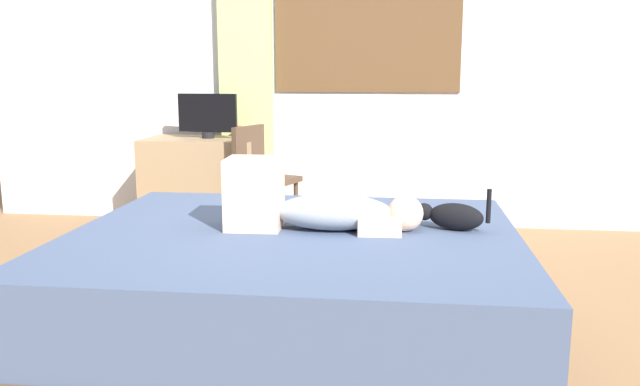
{
  "coord_description": "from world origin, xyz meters",
  "views": [
    {
      "loc": [
        0.35,
        -3.03,
        1.27
      ],
      "look_at": [
        -0.04,
        0.1,
        0.67
      ],
      "focal_mm": 36.49,
      "sensor_mm": 36.0,
      "label": 1
    }
  ],
  "objects_px": {
    "bed": "(294,285)",
    "chair_by_desk": "(260,173)",
    "desk": "(204,184)",
    "cup": "(238,131)",
    "person_lying": "(313,206)",
    "cat": "(452,216)",
    "tv_monitor": "(208,115)"
  },
  "relations": [
    {
      "from": "desk",
      "to": "chair_by_desk",
      "type": "relative_size",
      "value": 1.05
    },
    {
      "from": "bed",
      "to": "chair_by_desk",
      "type": "bearing_deg",
      "value": 107.14
    },
    {
      "from": "bed",
      "to": "chair_by_desk",
      "type": "relative_size",
      "value": 2.51
    },
    {
      "from": "person_lying",
      "to": "chair_by_desk",
      "type": "distance_m",
      "value": 1.85
    },
    {
      "from": "bed",
      "to": "desk",
      "type": "xyz_separation_m",
      "value": [
        -1.08,
        2.05,
        0.11
      ]
    },
    {
      "from": "bed",
      "to": "cat",
      "type": "height_order",
      "value": "cat"
    },
    {
      "from": "bed",
      "to": "person_lying",
      "type": "height_order",
      "value": "person_lying"
    },
    {
      "from": "bed",
      "to": "cup",
      "type": "bearing_deg",
      "value": 110.51
    },
    {
      "from": "bed",
      "to": "tv_monitor",
      "type": "height_order",
      "value": "tv_monitor"
    },
    {
      "from": "person_lying",
      "to": "chair_by_desk",
      "type": "bearing_deg",
      "value": 110.18
    },
    {
      "from": "person_lying",
      "to": "cat",
      "type": "bearing_deg",
      "value": 5.94
    },
    {
      "from": "bed",
      "to": "chair_by_desk",
      "type": "xyz_separation_m",
      "value": [
        -0.55,
        1.8,
        0.25
      ]
    },
    {
      "from": "cat",
      "to": "chair_by_desk",
      "type": "distance_m",
      "value": 2.11
    },
    {
      "from": "cup",
      "to": "person_lying",
      "type": "bearing_deg",
      "value": -67.02
    },
    {
      "from": "person_lying",
      "to": "desk",
      "type": "xyz_separation_m",
      "value": [
        -1.16,
        1.99,
        -0.27
      ]
    },
    {
      "from": "bed",
      "to": "cup",
      "type": "height_order",
      "value": "cup"
    },
    {
      "from": "tv_monitor",
      "to": "desk",
      "type": "bearing_deg",
      "value": 180.0
    },
    {
      "from": "desk",
      "to": "cup",
      "type": "height_order",
      "value": "cup"
    },
    {
      "from": "cat",
      "to": "desk",
      "type": "xyz_separation_m",
      "value": [
        -1.82,
        1.92,
        -0.22
      ]
    },
    {
      "from": "cup",
      "to": "desk",
      "type": "bearing_deg",
      "value": -151.08
    },
    {
      "from": "cup",
      "to": "tv_monitor",
      "type": "bearing_deg",
      "value": -145.42
    },
    {
      "from": "person_lying",
      "to": "cup",
      "type": "relative_size",
      "value": 10.55
    },
    {
      "from": "cat",
      "to": "desk",
      "type": "height_order",
      "value": "desk"
    },
    {
      "from": "desk",
      "to": "chair_by_desk",
      "type": "bearing_deg",
      "value": -26.32
    },
    {
      "from": "bed",
      "to": "tv_monitor",
      "type": "relative_size",
      "value": 4.5
    },
    {
      "from": "bed",
      "to": "desk",
      "type": "relative_size",
      "value": 2.4
    },
    {
      "from": "person_lying",
      "to": "cup",
      "type": "bearing_deg",
      "value": 112.98
    },
    {
      "from": "cat",
      "to": "desk",
      "type": "relative_size",
      "value": 0.38
    },
    {
      "from": "tv_monitor",
      "to": "cup",
      "type": "bearing_deg",
      "value": 34.58
    },
    {
      "from": "cat",
      "to": "bed",
      "type": "bearing_deg",
      "value": -170.07
    },
    {
      "from": "person_lying",
      "to": "tv_monitor",
      "type": "xyz_separation_m",
      "value": [
        -1.11,
        1.99,
        0.29
      ]
    },
    {
      "from": "cat",
      "to": "person_lying",
      "type": "bearing_deg",
      "value": -174.06
    }
  ]
}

